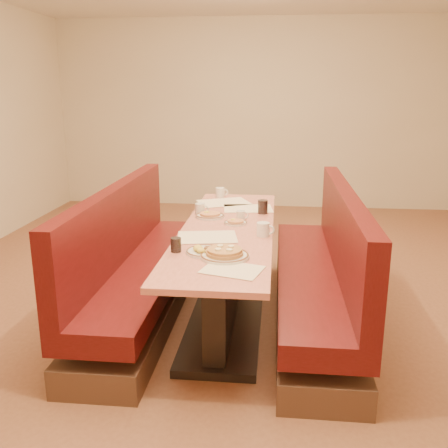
# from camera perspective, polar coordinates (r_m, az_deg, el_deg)

# --- Properties ---
(ground) EXTENTS (8.00, 8.00, 0.00)m
(ground) POSITION_cam_1_polar(r_m,az_deg,el_deg) (4.12, 0.39, -10.51)
(ground) COLOR #9E6647
(ground) RESTS_ON ground
(room_envelope) EXTENTS (6.04, 8.04, 2.82)m
(room_envelope) POSITION_cam_1_polar(r_m,az_deg,el_deg) (3.71, 0.44, 17.40)
(room_envelope) COLOR beige
(room_envelope) RESTS_ON ground
(diner_table) EXTENTS (0.70, 2.50, 0.75)m
(diner_table) POSITION_cam_1_polar(r_m,az_deg,el_deg) (3.97, 0.40, -5.65)
(diner_table) COLOR black
(diner_table) RESTS_ON ground
(booth_left) EXTENTS (0.55, 2.50, 1.05)m
(booth_left) POSITION_cam_1_polar(r_m,az_deg,el_deg) (4.11, -9.86, -5.35)
(booth_left) COLOR #4C3326
(booth_left) RESTS_ON ground
(booth_right) EXTENTS (0.55, 2.50, 1.05)m
(booth_right) POSITION_cam_1_polar(r_m,az_deg,el_deg) (3.98, 11.01, -6.12)
(booth_right) COLOR #4C3326
(booth_right) RESTS_ON ground
(placemat_near_left) EXTENTS (0.47, 0.38, 0.00)m
(placemat_near_left) POSITION_cam_1_polar(r_m,az_deg,el_deg) (3.61, -1.93, -1.49)
(placemat_near_left) COLOR #FEF3C7
(placemat_near_left) RESTS_ON diner_table
(placemat_near_right) EXTENTS (0.40, 0.34, 0.00)m
(placemat_near_right) POSITION_cam_1_polar(r_m,az_deg,el_deg) (2.97, 0.95, -5.22)
(placemat_near_right) COLOR #FEF3C7
(placemat_near_right) RESTS_ON diner_table
(placemat_far_left) EXTENTS (0.56, 0.50, 0.00)m
(placemat_far_left) POSITION_cam_1_polar(r_m,az_deg,el_deg) (4.70, -0.01, 2.49)
(placemat_far_left) COLOR #FEF3C7
(placemat_far_left) RESTS_ON diner_table
(placemat_far_right) EXTENTS (0.46, 0.37, 0.00)m
(placemat_far_right) POSITION_cam_1_polar(r_m,az_deg,el_deg) (4.47, 2.76, 1.80)
(placemat_far_right) COLOR #FEF3C7
(placemat_far_right) RESTS_ON diner_table
(pancake_plate) EXTENTS (0.32, 0.32, 0.07)m
(pancake_plate) POSITION_cam_1_polar(r_m,az_deg,el_deg) (3.17, 0.07, -3.46)
(pancake_plate) COLOR silver
(pancake_plate) RESTS_ON diner_table
(eggs_plate) EXTENTS (0.26, 0.26, 0.05)m
(eggs_plate) POSITION_cam_1_polar(r_m,az_deg,el_deg) (3.27, -2.18, -3.09)
(eggs_plate) COLOR silver
(eggs_plate) RESTS_ON diner_table
(extra_plate_mid) EXTENTS (0.19, 0.19, 0.04)m
(extra_plate_mid) POSITION_cam_1_polar(r_m,az_deg,el_deg) (3.97, 1.33, 0.21)
(extra_plate_mid) COLOR silver
(extra_plate_mid) RESTS_ON diner_table
(extra_plate_far) EXTENTS (0.24, 0.24, 0.05)m
(extra_plate_far) POSITION_cam_1_polar(r_m,az_deg,el_deg) (4.17, -1.62, 1.00)
(extra_plate_far) COLOR silver
(extra_plate_far) RESTS_ON diner_table
(coffee_mug_a) EXTENTS (0.13, 0.09, 0.10)m
(coffee_mug_a) POSITION_cam_1_polar(r_m,az_deg,el_deg) (3.64, 4.56, -0.59)
(coffee_mug_a) COLOR silver
(coffee_mug_a) RESTS_ON diner_table
(coffee_mug_b) EXTENTS (0.12, 0.08, 0.09)m
(coffee_mug_b) POSITION_cam_1_polar(r_m,az_deg,el_deg) (4.28, -2.72, 1.79)
(coffee_mug_b) COLOR silver
(coffee_mug_b) RESTS_ON diner_table
(coffee_mug_c) EXTENTS (0.10, 0.07, 0.08)m
(coffee_mug_c) POSITION_cam_1_polar(r_m,az_deg,el_deg) (4.07, 1.97, 0.98)
(coffee_mug_c) COLOR silver
(coffee_mug_c) RESTS_ON diner_table
(coffee_mug_d) EXTENTS (0.13, 0.09, 0.10)m
(coffee_mug_d) POSITION_cam_1_polar(r_m,az_deg,el_deg) (4.93, -0.41, 3.64)
(coffee_mug_d) COLOR silver
(coffee_mug_d) RESTS_ON diner_table
(soda_tumbler_near) EXTENTS (0.07, 0.07, 0.10)m
(soda_tumbler_near) POSITION_cam_1_polar(r_m,az_deg,el_deg) (3.30, -5.52, -2.39)
(soda_tumbler_near) COLOR black
(soda_tumbler_near) RESTS_ON diner_table
(soda_tumbler_mid) EXTENTS (0.08, 0.08, 0.12)m
(soda_tumbler_mid) POSITION_cam_1_polar(r_m,az_deg,el_deg) (4.30, 4.45, 1.97)
(soda_tumbler_mid) COLOR black
(soda_tumbler_mid) RESTS_ON diner_table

